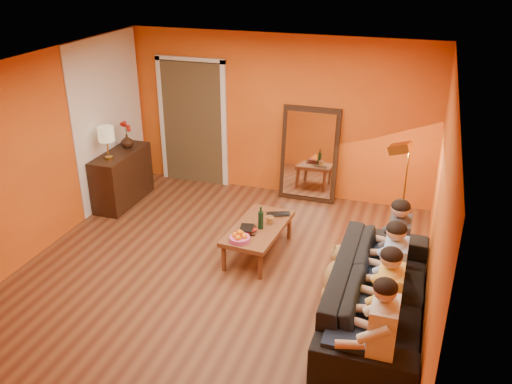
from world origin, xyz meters
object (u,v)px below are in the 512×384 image
(table_lamp, at_px, (107,143))
(sofa, at_px, (378,295))
(person_mid_left, at_px, (388,302))
(person_far_right, at_px, (398,248))
(floor_lamp, at_px, (404,195))
(person_mid_right, at_px, (393,273))
(laptop, at_px, (279,216))
(tumbler, at_px, (270,220))
(person_far_left, at_px, (382,338))
(wine_bottle, at_px, (261,218))
(sideboard, at_px, (122,177))
(vase, at_px, (127,141))
(mirror_frame, at_px, (309,154))
(coffee_table, at_px, (258,240))
(dog, at_px, (339,276))

(table_lamp, bearing_deg, sofa, -20.21)
(person_mid_left, relative_size, person_far_right, 1.00)
(floor_lamp, relative_size, person_mid_left, 1.18)
(person_mid_right, height_order, laptop, person_mid_right)
(tumbler, bearing_deg, person_mid_right, -30.97)
(person_far_left, bearing_deg, sofa, 97.41)
(wine_bottle, xyz_separation_m, laptop, (0.13, 0.40, -0.14))
(floor_lamp, bearing_deg, person_mid_left, -73.99)
(sideboard, xyz_separation_m, person_far_left, (4.37, -2.86, 0.18))
(person_mid_left, bearing_deg, vase, 149.63)
(mirror_frame, relative_size, person_mid_left, 1.25)
(floor_lamp, height_order, person_mid_right, floor_lamp)
(mirror_frame, height_order, floor_lamp, mirror_frame)
(sofa, xyz_separation_m, vase, (-4.24, 2.11, 0.59))
(table_lamp, height_order, person_far_right, table_lamp)
(table_lamp, bearing_deg, floor_lamp, 4.72)
(sideboard, height_order, laptop, sideboard)
(table_lamp, bearing_deg, laptop, -4.55)
(sideboard, height_order, wine_bottle, sideboard)
(coffee_table, bearing_deg, vase, 160.56)
(laptop, bearing_deg, table_lamp, 153.08)
(coffee_table, distance_m, person_far_left, 2.72)
(person_mid_left, xyz_separation_m, person_far_right, (0.00, 1.10, 0.00))
(person_far_right, bearing_deg, coffee_table, 169.26)
(person_far_right, height_order, tumbler, person_far_right)
(sofa, distance_m, person_far_right, 0.71)
(person_far_left, xyz_separation_m, wine_bottle, (-1.76, 1.94, -0.03))
(sideboard, distance_m, sofa, 4.63)
(floor_lamp, xyz_separation_m, vase, (-4.34, 0.19, 0.24))
(sideboard, xyz_separation_m, laptop, (2.74, -0.52, 0.01))
(laptop, bearing_deg, person_far_right, -45.43)
(person_mid_left, relative_size, wine_bottle, 3.94)
(mirror_frame, height_order, sofa, mirror_frame)
(person_far_left, distance_m, person_far_right, 1.65)
(person_far_right, bearing_deg, table_lamp, 168.22)
(person_mid_right, height_order, wine_bottle, person_mid_right)
(wine_bottle, distance_m, laptop, 0.44)
(sofa, height_order, laptop, sofa)
(person_far_left, relative_size, person_mid_right, 1.00)
(sofa, relative_size, coffee_table, 2.05)
(laptop, bearing_deg, dog, -68.38)
(mirror_frame, height_order, person_far_right, mirror_frame)
(mirror_frame, height_order, person_far_left, mirror_frame)
(sideboard, bearing_deg, vase, 90.00)
(table_lamp, xyz_separation_m, person_mid_left, (4.37, -2.01, -0.49))
(mirror_frame, relative_size, table_lamp, 2.98)
(sofa, xyz_separation_m, laptop, (-1.50, 1.34, 0.07))
(dog, xyz_separation_m, wine_bottle, (-1.16, 0.67, 0.23))
(person_mid_right, bearing_deg, person_far_right, 90.00)
(person_far_right, bearing_deg, person_mid_right, -90.00)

